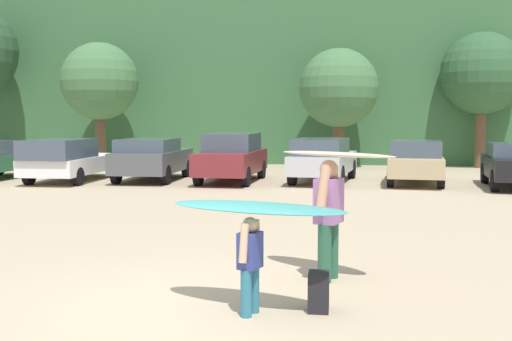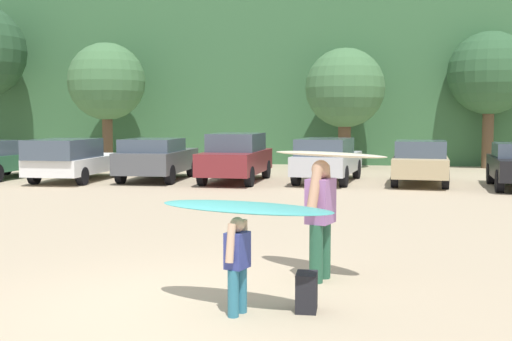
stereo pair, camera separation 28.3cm
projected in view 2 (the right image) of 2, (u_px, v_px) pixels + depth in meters
ground_plane at (172, 305)px, 7.68m from camera, size 120.00×120.00×0.00m
hillside_ridge at (315, 79)px, 35.60m from camera, size 108.00×12.00×8.65m
tree_right at (107, 82)px, 28.66m from camera, size 3.46×3.46×5.56m
tree_center at (345, 89)px, 27.49m from camera, size 3.42×3.42×5.20m
tree_far_right at (490, 74)px, 27.71m from camera, size 3.60×3.60×5.95m
parked_car_white at (73, 159)px, 22.18m from camera, size 1.98×4.78×1.50m
parked_car_dark_gray at (157, 158)px, 22.56m from camera, size 1.95×4.25×1.50m
parked_car_maroon at (236, 157)px, 22.10m from camera, size 1.99×4.47×1.68m
parked_car_silver at (327, 159)px, 21.86m from camera, size 2.37×4.70×1.52m
parked_car_tan at (420, 162)px, 21.31m from camera, size 2.17×4.48×1.47m
person_adult at (320, 213)px, 8.75m from camera, size 0.42×0.78×1.67m
person_child at (237, 260)px, 7.24m from camera, size 0.29×0.44×1.13m
surfboard_cream at (328, 154)px, 8.74m from camera, size 1.81×1.46×0.10m
surfboard_teal at (244, 207)px, 7.29m from camera, size 2.24×1.21×0.11m
backpack_dropped at (307, 292)px, 7.42m from camera, size 0.24×0.34×0.45m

